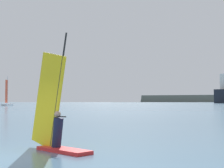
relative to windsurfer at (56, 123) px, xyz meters
The scene contains 2 objects.
windsurfer is the anchor object (origin of this frame).
small_sailboat 122.24m from the windsurfer, 133.34° to the left, with size 4.74×7.31×11.31m.
Camera 1 is at (7.86, -7.02, 1.68)m, focal length 53.51 mm.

